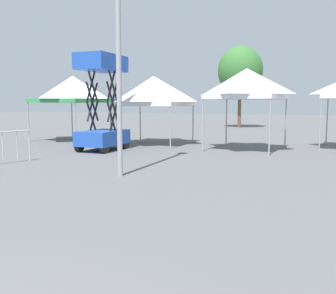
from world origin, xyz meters
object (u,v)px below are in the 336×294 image
at_px(scissor_lift, 103,122).
at_px(canopy_tent_right_of_center, 246,84).
at_px(canopy_tent_far_right, 73,89).
at_px(crowd_barrier_near_person, 2,141).
at_px(canopy_tent_left_of_center, 154,91).
at_px(tree_behind_tents_center, 240,71).

bearing_deg(scissor_lift, canopy_tent_right_of_center, 27.23).
relative_size(canopy_tent_far_right, crowd_barrier_near_person, 1.70).
height_order(canopy_tent_right_of_center, scissor_lift, scissor_lift).
bearing_deg(scissor_lift, canopy_tent_far_right, 143.89).
distance_m(canopy_tent_right_of_center, crowd_barrier_near_person, 9.72).
bearing_deg(canopy_tent_left_of_center, canopy_tent_right_of_center, -5.00).
xyz_separation_m(canopy_tent_left_of_center, scissor_lift, (-0.75, -3.18, -1.37)).
height_order(canopy_tent_right_of_center, tree_behind_tents_center, tree_behind_tents_center).
relative_size(canopy_tent_left_of_center, scissor_lift, 0.84).
xyz_separation_m(tree_behind_tents_center, crowd_barrier_near_person, (-1.76, -22.28, -3.89)).
xyz_separation_m(canopy_tent_left_of_center, tree_behind_tents_center, (0.30, 14.59, 2.07)).
distance_m(canopy_tent_left_of_center, crowd_barrier_near_person, 8.04).
height_order(canopy_tent_left_of_center, tree_behind_tents_center, tree_behind_tents_center).
bearing_deg(canopy_tent_right_of_center, canopy_tent_far_right, 179.30).
distance_m(canopy_tent_right_of_center, tree_behind_tents_center, 15.72).
distance_m(scissor_lift, tree_behind_tents_center, 18.13).
bearing_deg(tree_behind_tents_center, crowd_barrier_near_person, -94.52).
relative_size(canopy_tent_far_right, scissor_lift, 0.89).
distance_m(canopy_tent_right_of_center, scissor_lift, 6.26).
xyz_separation_m(canopy_tent_far_right, canopy_tent_right_of_center, (9.34, -0.11, 0.07)).
bearing_deg(canopy_tent_far_right, canopy_tent_right_of_center, -0.70).
distance_m(canopy_tent_left_of_center, canopy_tent_right_of_center, 4.66).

